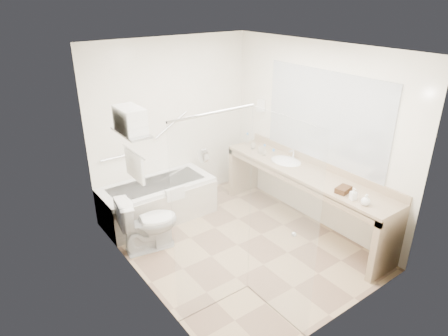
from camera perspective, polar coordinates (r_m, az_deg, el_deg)
floor at (r=5.35m, az=1.93°, el=-10.91°), size 3.20×3.20×0.00m
ceiling at (r=4.42m, az=2.40°, el=16.72°), size 2.60×3.20×0.10m
wall_back at (r=6.00m, az=-7.39°, el=6.27°), size 2.60×0.10×2.50m
wall_front at (r=3.75m, az=17.49°, el=-6.07°), size 2.60×0.10×2.50m
wall_left at (r=4.13m, az=-12.19°, el=-2.54°), size 0.10×3.20×2.50m
wall_right at (r=5.59m, az=12.71°, el=4.54°), size 0.10×3.20×2.50m
bathtub at (r=5.88m, az=-9.41°, el=-4.61°), size 1.60×0.73×0.59m
grab_bar_short at (r=5.70m, az=-15.36°, el=1.41°), size 0.40×0.03×0.03m
grab_bar_long at (r=5.95m, az=-7.62°, el=6.09°), size 0.53×0.03×0.33m
shower_enclosure at (r=3.83m, az=3.23°, el=-7.43°), size 0.96×0.91×2.11m
towel_shelf at (r=4.29m, az=-13.18°, el=5.66°), size 0.24×0.55×0.81m
vanity_counter at (r=5.54m, az=11.38°, el=-2.38°), size 0.55×2.70×0.95m
sink at (r=5.73m, az=8.84°, el=0.73°), size 0.40×0.52×0.14m
faucet at (r=5.79m, az=9.93°, el=2.06°), size 0.03×0.03×0.14m
mirror at (r=5.40m, az=14.11°, el=7.06°), size 0.02×2.00×1.20m
hairdryer_unit at (r=6.20m, az=5.30°, el=8.88°), size 0.08×0.10×0.18m
toilet at (r=5.18m, az=-10.75°, el=-7.75°), size 0.81×0.54×0.74m
amenity_basket at (r=4.98m, az=16.68°, el=-2.98°), size 0.22×0.16×0.07m
soap_bottle_a at (r=4.85m, az=17.95°, el=-3.95°), size 0.10×0.16×0.07m
soap_bottle_b at (r=4.76m, az=19.59°, el=-4.44°), size 0.11×0.14×0.11m
water_bottle_left at (r=6.26m, az=3.36°, el=4.15°), size 0.06×0.06×0.19m
water_bottle_mid at (r=5.62m, az=7.06°, el=1.67°), size 0.06×0.06×0.20m
water_bottle_right at (r=5.85m, az=5.80°, el=2.51°), size 0.05×0.05×0.17m
drinking_glass_near at (r=5.94m, az=5.27°, el=2.58°), size 0.08×0.08×0.10m
drinking_glass_far at (r=6.10m, az=4.22°, el=3.14°), size 0.08×0.08×0.09m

